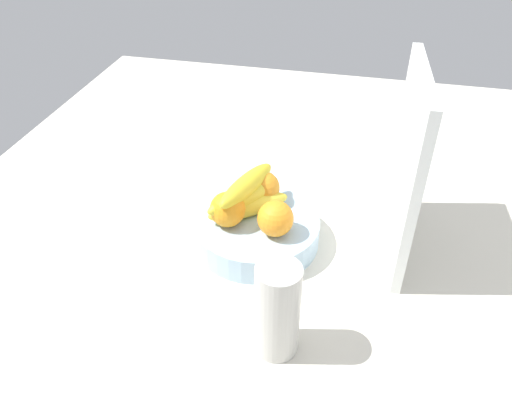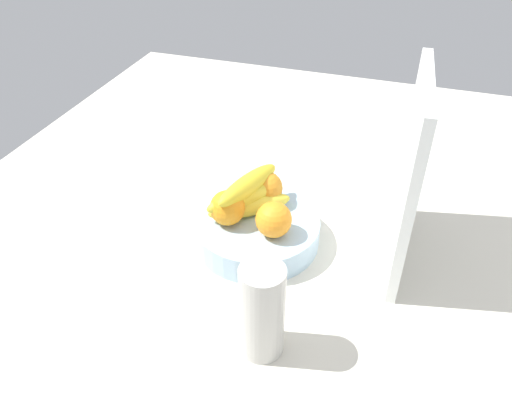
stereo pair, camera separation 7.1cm
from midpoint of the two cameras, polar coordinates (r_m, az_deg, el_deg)
ground_plane at (r=104.95cm, az=1.53°, el=-4.57°), size 180.00×140.00×3.00cm
fruit_bowl at (r=101.67cm, az=2.01°, el=-3.08°), size 24.92×24.92×5.38cm
orange_front_left at (r=95.04cm, az=4.14°, el=-1.70°), size 6.87×6.87×6.87cm
orange_front_right at (r=103.19cm, az=3.07°, el=1.84°), size 6.87×6.87×6.87cm
orange_center at (r=97.72cm, az=-1.12°, el=-0.37°), size 6.87×6.87×6.87cm
banana_bunch at (r=99.61cm, az=1.11°, el=0.99°), size 17.46×15.94×8.40cm
cutting_board at (r=95.29cm, az=18.74°, el=3.11°), size 28.06×3.70×36.00cm
thermos_tumbler at (r=79.12cm, az=3.31°, el=-11.79°), size 7.07×7.07×17.01cm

